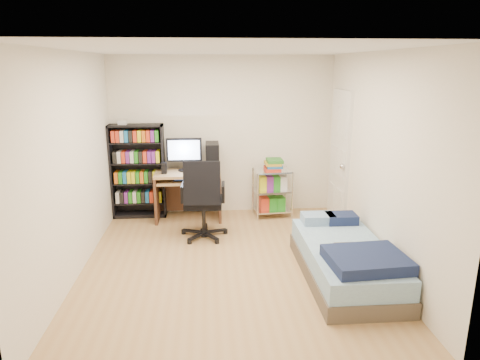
{
  "coord_description": "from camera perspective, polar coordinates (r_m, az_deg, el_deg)",
  "views": [
    {
      "loc": [
        -0.25,
        -4.76,
        2.33
      ],
      "look_at": [
        0.16,
        0.4,
        0.95
      ],
      "focal_mm": 32.0,
      "sensor_mm": 36.0,
      "label": 1
    }
  ],
  "objects": [
    {
      "name": "bed",
      "position": [
        5.02,
        13.95,
        -10.29
      ],
      "size": [
        0.9,
        1.8,
        0.51
      ],
      "color": "brown",
      "rests_on": "room"
    },
    {
      "name": "room",
      "position": [
        4.89,
        -1.47,
        2.17
      ],
      "size": [
        3.58,
        4.08,
        2.58
      ],
      "color": "tan",
      "rests_on": "ground"
    },
    {
      "name": "wire_cart",
      "position": [
        6.74,
        4.36,
        0.1
      ],
      "size": [
        0.61,
        0.46,
        0.93
      ],
      "rotation": [
        0.0,
        0.0,
        0.09
      ],
      "color": "silver",
      "rests_on": "room"
    },
    {
      "name": "door",
      "position": [
        6.56,
        13.13,
        2.85
      ],
      "size": [
        0.12,
        0.8,
        2.0
      ],
      "color": "silver",
      "rests_on": "room"
    },
    {
      "name": "media_shelf",
      "position": [
        6.87,
        -13.44,
        1.29
      ],
      "size": [
        0.83,
        0.28,
        1.53
      ],
      "color": "black",
      "rests_on": "room"
    },
    {
      "name": "office_chair",
      "position": [
        5.94,
        -4.89,
        -4.44
      ],
      "size": [
        0.71,
        0.71,
        1.14
      ],
      "rotation": [
        0.0,
        0.0,
        -0.05
      ],
      "color": "black",
      "rests_on": "room"
    },
    {
      "name": "computer_desk",
      "position": [
        6.67,
        -6.09,
        0.56
      ],
      "size": [
        1.0,
        0.58,
        1.26
      ],
      "color": "#A38254",
      "rests_on": "room"
    }
  ]
}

